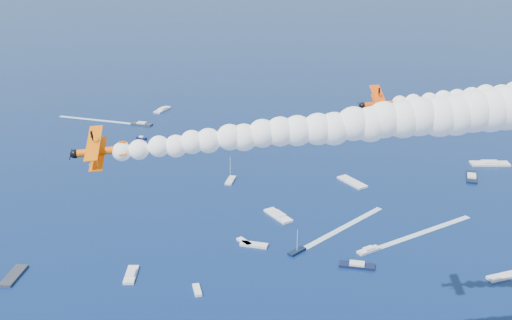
% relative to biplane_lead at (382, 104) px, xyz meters
% --- Properties ---
extents(biplane_lead, '(10.71, 12.12, 7.88)m').
position_rel_biplane_lead_xyz_m(biplane_lead, '(0.00, 0.00, 0.00)').
color(biplane_lead, '#FE4805').
extents(biplane_trail, '(11.58, 12.85, 8.11)m').
position_rel_biplane_lead_xyz_m(biplane_trail, '(-34.06, -37.98, -0.19)').
color(biplane_trail, '#FF6605').
extents(smoke_trail_trail, '(71.91, 58.25, 12.40)m').
position_rel_biplane_lead_xyz_m(smoke_trail_trail, '(-3.24, -23.15, 2.45)').
color(smoke_trail_trail, white).
extents(spectator_boats, '(227.68, 183.58, 0.70)m').
position_rel_biplane_lead_xyz_m(spectator_boats, '(-16.96, 78.18, -57.04)').
color(spectator_boats, black).
rests_on(spectator_boats, ground).
extents(boat_wakes, '(187.86, 87.61, 0.04)m').
position_rel_biplane_lead_xyz_m(boat_wakes, '(-54.48, 86.88, -57.36)').
color(boat_wakes, white).
rests_on(boat_wakes, ground).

